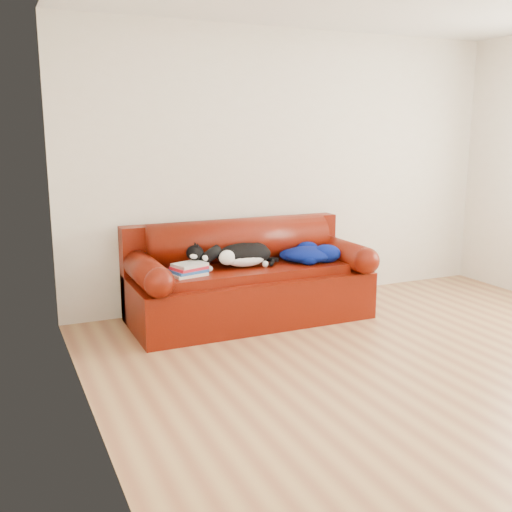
{
  "coord_description": "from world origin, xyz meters",
  "views": [
    {
      "loc": [
        -2.71,
        -3.22,
        1.68
      ],
      "look_at": [
        -0.66,
        1.35,
        0.61
      ],
      "focal_mm": 42.0,
      "sensor_mm": 36.0,
      "label": 1
    }
  ],
  "objects_px": {
    "cat": "(244,256)",
    "blanket": "(309,253)",
    "book_stack": "(189,269)",
    "sofa_base": "(249,294)"
  },
  "relations": [
    {
      "from": "book_stack",
      "to": "cat",
      "type": "distance_m",
      "value": 0.54
    },
    {
      "from": "sofa_base",
      "to": "blanket",
      "type": "relative_size",
      "value": 3.91
    },
    {
      "from": "cat",
      "to": "blanket",
      "type": "distance_m",
      "value": 0.63
    },
    {
      "from": "sofa_base",
      "to": "blanket",
      "type": "xyz_separation_m",
      "value": [
        0.56,
        -0.08,
        0.33
      ]
    },
    {
      "from": "cat",
      "to": "blanket",
      "type": "bearing_deg",
      "value": -15.47
    },
    {
      "from": "sofa_base",
      "to": "cat",
      "type": "height_order",
      "value": "cat"
    },
    {
      "from": "book_stack",
      "to": "blanket",
      "type": "xyz_separation_m",
      "value": [
        1.16,
        0.06,
        0.02
      ]
    },
    {
      "from": "sofa_base",
      "to": "blanket",
      "type": "bearing_deg",
      "value": -8.57
    },
    {
      "from": "sofa_base",
      "to": "book_stack",
      "type": "relative_size",
      "value": 6.8
    },
    {
      "from": "sofa_base",
      "to": "book_stack",
      "type": "distance_m",
      "value": 0.69
    }
  ]
}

